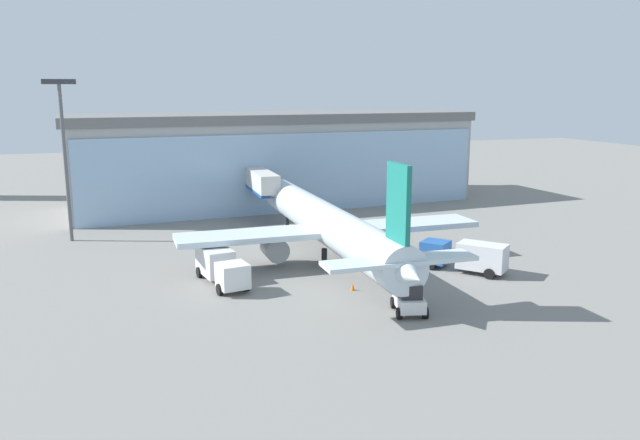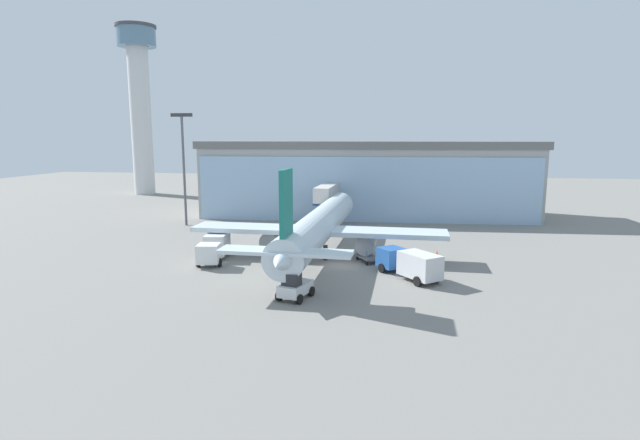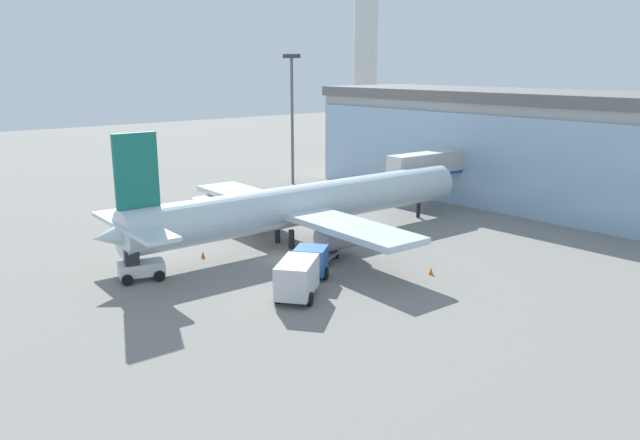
% 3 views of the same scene
% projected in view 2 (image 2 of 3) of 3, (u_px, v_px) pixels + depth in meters
% --- Properties ---
extents(ground, '(240.00, 240.00, 0.00)m').
position_uv_depth(ground, '(341.00, 265.00, 51.53)').
color(ground, gray).
extents(terminal_building, '(55.27, 18.04, 12.39)m').
position_uv_depth(terminal_building, '(367.00, 178.00, 83.70)').
color(terminal_building, '#A2A2A2').
rests_on(terminal_building, ground).
extents(jet_bridge, '(2.63, 13.90, 6.13)m').
position_uv_depth(jet_bridge, '(330.00, 193.00, 74.94)').
color(jet_bridge, beige).
rests_on(jet_bridge, ground).
extents(control_tower, '(8.77, 8.77, 37.33)m').
position_uv_depth(control_tower, '(140.00, 95.00, 111.98)').
color(control_tower, silver).
rests_on(control_tower, ground).
extents(apron_light_mast, '(3.20, 0.40, 16.47)m').
position_uv_depth(apron_light_mast, '(183.00, 159.00, 73.14)').
color(apron_light_mast, '#59595E').
rests_on(apron_light_mast, ground).
extents(airplane, '(27.89, 37.37, 10.56)m').
position_uv_depth(airplane, '(319.00, 226.00, 55.36)').
color(airplane, silver).
rests_on(airplane, ground).
extents(catering_truck, '(3.43, 7.55, 2.65)m').
position_uv_depth(catering_truck, '(215.00, 247.00, 53.50)').
color(catering_truck, silver).
rests_on(catering_truck, ground).
extents(fuel_truck, '(6.35, 7.03, 2.65)m').
position_uv_depth(fuel_truck, '(410.00, 263.00, 46.63)').
color(fuel_truck, '#2659A5').
rests_on(fuel_truck, ground).
extents(baggage_cart, '(2.79, 3.22, 1.50)m').
position_uv_depth(baggage_cart, '(368.00, 257.00, 52.78)').
color(baggage_cart, slate).
rests_on(baggage_cart, ground).
extents(pushback_tug, '(2.87, 3.56, 2.30)m').
position_uv_depth(pushback_tug, '(295.00, 287.00, 40.74)').
color(pushback_tug, silver).
rests_on(pushback_tug, ground).
extents(safety_cone_nose, '(0.36, 0.36, 0.55)m').
position_uv_depth(safety_cone_nose, '(290.00, 274.00, 47.08)').
color(safety_cone_nose, orange).
rests_on(safety_cone_nose, ground).
extents(safety_cone_wingtip, '(0.36, 0.36, 0.55)m').
position_uv_depth(safety_cone_wingtip, '(437.00, 253.00, 55.77)').
color(safety_cone_wingtip, orange).
rests_on(safety_cone_wingtip, ground).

